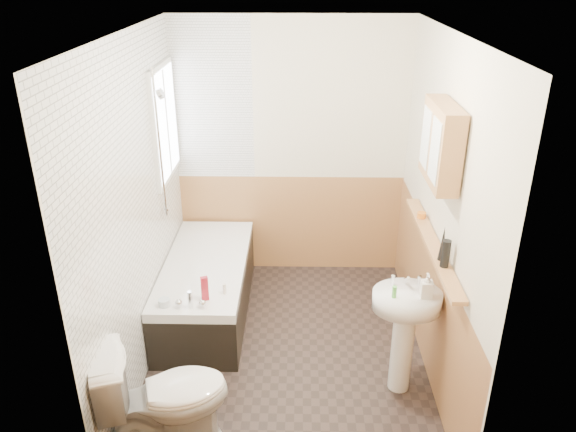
{
  "coord_description": "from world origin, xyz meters",
  "views": [
    {
      "loc": [
        0.08,
        -3.72,
        2.93
      ],
      "look_at": [
        0.0,
        0.15,
        1.15
      ],
      "focal_mm": 35.0,
      "sensor_mm": 36.0,
      "label": 1
    }
  ],
  "objects_px": {
    "bathtub": "(207,286)",
    "pine_shelf": "(432,243)",
    "toilet": "(164,398)",
    "medicine_cabinet": "(441,144)",
    "sink": "(405,321)"
  },
  "relations": [
    {
      "from": "sink",
      "to": "pine_shelf",
      "type": "bearing_deg",
      "value": 57.83
    },
    {
      "from": "bathtub",
      "to": "medicine_cabinet",
      "type": "xyz_separation_m",
      "value": [
        1.74,
        -0.7,
        1.55
      ]
    },
    {
      "from": "medicine_cabinet",
      "to": "toilet",
      "type": "bearing_deg",
      "value": -154.7
    },
    {
      "from": "toilet",
      "to": "medicine_cabinet",
      "type": "relative_size",
      "value": 1.39
    },
    {
      "from": "bathtub",
      "to": "pine_shelf",
      "type": "relative_size",
      "value": 1.04
    },
    {
      "from": "toilet",
      "to": "pine_shelf",
      "type": "xyz_separation_m",
      "value": [
        1.8,
        0.87,
        0.67
      ]
    },
    {
      "from": "pine_shelf",
      "to": "bathtub",
      "type": "bearing_deg",
      "value": 159.42
    },
    {
      "from": "toilet",
      "to": "medicine_cabinet",
      "type": "xyz_separation_m",
      "value": [
        1.77,
        0.84,
        1.42
      ]
    },
    {
      "from": "toilet",
      "to": "pine_shelf",
      "type": "relative_size",
      "value": 0.53
    },
    {
      "from": "bathtub",
      "to": "toilet",
      "type": "bearing_deg",
      "value": -91.12
    },
    {
      "from": "toilet",
      "to": "medicine_cabinet",
      "type": "distance_m",
      "value": 2.42
    },
    {
      "from": "medicine_cabinet",
      "to": "pine_shelf",
      "type": "bearing_deg",
      "value": 49.26
    },
    {
      "from": "pine_shelf",
      "to": "medicine_cabinet",
      "type": "distance_m",
      "value": 0.75
    },
    {
      "from": "sink",
      "to": "medicine_cabinet",
      "type": "bearing_deg",
      "value": 58.53
    },
    {
      "from": "bathtub",
      "to": "medicine_cabinet",
      "type": "distance_m",
      "value": 2.43
    }
  ]
}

